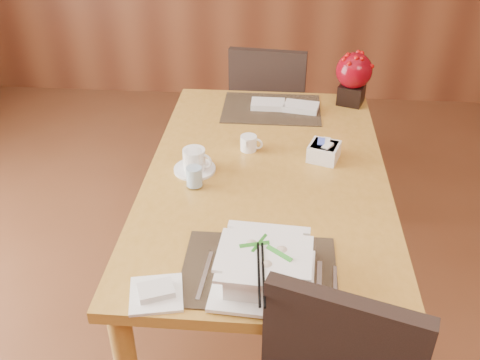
# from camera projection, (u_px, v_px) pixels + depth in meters

# --- Properties ---
(dining_table) EXTENTS (0.90, 1.50, 0.75)m
(dining_table) POSITION_uv_depth(u_px,v_px,m) (266.00, 193.00, 2.07)
(dining_table) COLOR #BA8633
(dining_table) RESTS_ON ground
(placemat_near) EXTENTS (0.45, 0.33, 0.01)m
(placemat_near) POSITION_uv_depth(u_px,v_px,m) (259.00, 271.00, 1.56)
(placemat_near) COLOR black
(placemat_near) RESTS_ON dining_table
(placemat_far) EXTENTS (0.45, 0.33, 0.01)m
(placemat_far) POSITION_uv_depth(u_px,v_px,m) (271.00, 109.00, 2.48)
(placemat_far) COLOR black
(placemat_far) RESTS_ON dining_table
(soup_setting) EXTENTS (0.30, 0.30, 0.11)m
(soup_setting) POSITION_uv_depth(u_px,v_px,m) (264.00, 268.00, 1.49)
(soup_setting) COLOR white
(soup_setting) RESTS_ON dining_table
(coffee_cup) EXTENTS (0.16, 0.16, 0.09)m
(coffee_cup) POSITION_uv_depth(u_px,v_px,m) (194.00, 162.00, 2.00)
(coffee_cup) COLOR white
(coffee_cup) RESTS_ON dining_table
(water_glass) EXTENTS (0.07, 0.07, 0.15)m
(water_glass) POSITION_uv_depth(u_px,v_px,m) (194.00, 169.00, 1.90)
(water_glass) COLOR white
(water_glass) RESTS_ON dining_table
(creamer_jug) EXTENTS (0.10, 0.10, 0.06)m
(creamer_jug) POSITION_uv_depth(u_px,v_px,m) (249.00, 143.00, 2.14)
(creamer_jug) COLOR white
(creamer_jug) RESTS_ON dining_table
(sugar_caddy) EXTENTS (0.14, 0.14, 0.07)m
(sugar_caddy) POSITION_uv_depth(u_px,v_px,m) (324.00, 152.00, 2.08)
(sugar_caddy) COLOR white
(sugar_caddy) RESTS_ON dining_table
(berry_decor) EXTENTS (0.17, 0.17, 0.25)m
(berry_decor) POSITION_uv_depth(u_px,v_px,m) (353.00, 75.00, 2.46)
(berry_decor) COLOR black
(berry_decor) RESTS_ON dining_table
(napkins_far) EXTENTS (0.32, 0.14, 0.03)m
(napkins_far) POSITION_uv_depth(u_px,v_px,m) (287.00, 106.00, 2.46)
(napkins_far) COLOR silver
(napkins_far) RESTS_ON dining_table
(bread_plate) EXTENTS (0.17, 0.17, 0.01)m
(bread_plate) POSITION_uv_depth(u_px,v_px,m) (156.00, 294.00, 1.47)
(bread_plate) COLOR white
(bread_plate) RESTS_ON dining_table
(far_chair) EXTENTS (0.46, 0.46, 0.90)m
(far_chair) POSITION_uv_depth(u_px,v_px,m) (269.00, 112.00, 3.01)
(far_chair) COLOR black
(far_chair) RESTS_ON ground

